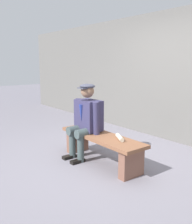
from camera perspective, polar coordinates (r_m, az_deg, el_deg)
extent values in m
plane|color=slate|center=(4.15, 1.15, -11.19)|extent=(30.00, 30.00, 0.00)
cube|color=brown|center=(4.01, 1.17, -5.56)|extent=(1.62, 0.46, 0.05)
cube|color=brown|center=(3.62, 7.99, -11.33)|extent=(0.12, 0.39, 0.40)
cube|color=brown|center=(4.60, -4.14, -6.37)|extent=(0.12, 0.39, 0.40)
cube|color=#353255|center=(4.20, -1.68, -0.70)|extent=(0.45, 0.29, 0.50)
cylinder|color=#1E2338|center=(4.16, -1.69, 2.28)|extent=(0.25, 0.25, 0.06)
cone|color=navy|center=(4.10, -3.35, -0.23)|extent=(0.07, 0.07, 0.28)
sphere|color=#8C664C|center=(4.12, -1.93, 4.71)|extent=(0.22, 0.22, 0.22)
ellipsoid|color=#3D3F4E|center=(4.12, -1.94, 5.84)|extent=(0.25, 0.25, 0.08)
cube|color=#3D3F4E|center=(4.06, -3.06, 5.38)|extent=(0.17, 0.10, 0.02)
cylinder|color=#3F4E4D|center=(4.09, -2.05, -4.64)|extent=(0.15, 0.40, 0.15)
cylinder|color=#3F4E4D|center=(4.09, -3.47, -8.08)|extent=(0.11, 0.11, 0.47)
cube|color=black|center=(4.13, -4.14, -10.97)|extent=(0.10, 0.24, 0.05)
cylinder|color=#353255|center=(3.98, 0.03, -1.48)|extent=(0.10, 0.12, 0.52)
cylinder|color=#3F4E4D|center=(4.28, -3.99, -3.93)|extent=(0.15, 0.40, 0.15)
cylinder|color=#3F4E4D|center=(4.28, -5.36, -7.20)|extent=(0.11, 0.11, 0.47)
cube|color=black|center=(4.32, -5.99, -9.97)|extent=(0.10, 0.24, 0.05)
cylinder|color=#353255|center=(4.38, -4.06, -0.35)|extent=(0.11, 0.14, 0.52)
cylinder|color=beige|center=(3.78, 5.34, -5.72)|extent=(0.28, 0.19, 0.06)
cube|color=#65635E|center=(5.31, 18.05, 7.49)|extent=(12.00, 0.24, 2.59)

